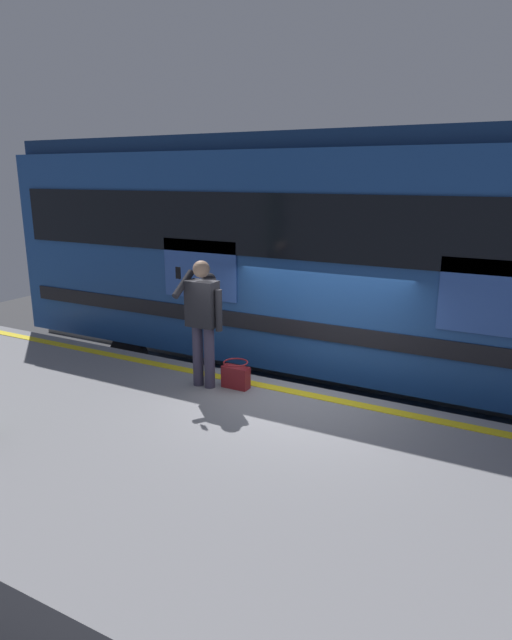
% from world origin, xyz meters
% --- Properties ---
extents(ground_plane, '(23.95, 23.95, 0.00)m').
position_xyz_m(ground_plane, '(0.00, 0.00, 0.00)').
color(ground_plane, '#3D3D3F').
extents(platform, '(12.44, 4.39, 1.05)m').
position_xyz_m(platform, '(0.00, 2.20, 0.53)').
color(platform, gray).
rests_on(platform, ground).
extents(safety_line, '(12.20, 0.16, 0.01)m').
position_xyz_m(safety_line, '(0.00, 0.30, 1.06)').
color(safety_line, yellow).
rests_on(safety_line, platform).
extents(track_rail_near, '(16.18, 0.08, 0.16)m').
position_xyz_m(track_rail_near, '(0.00, -1.27, 0.08)').
color(track_rail_near, slate).
rests_on(track_rail_near, ground).
extents(track_rail_far, '(16.18, 0.08, 0.16)m').
position_xyz_m(track_rail_far, '(0.00, -2.70, 0.08)').
color(track_rail_far, slate).
rests_on(track_rail_far, ground).
extents(train_carriage, '(12.04, 2.93, 4.21)m').
position_xyz_m(train_carriage, '(-0.09, -1.98, 2.65)').
color(train_carriage, '#1E478C').
rests_on(train_carriage, ground).
extents(passenger, '(0.57, 0.55, 1.69)m').
position_xyz_m(passenger, '(1.17, 0.67, 2.05)').
color(passenger, '#383347').
rests_on(passenger, platform).
extents(handbag, '(0.37, 0.33, 0.36)m').
position_xyz_m(handbag, '(0.77, 0.53, 1.22)').
color(handbag, maroon).
rests_on(handbag, platform).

